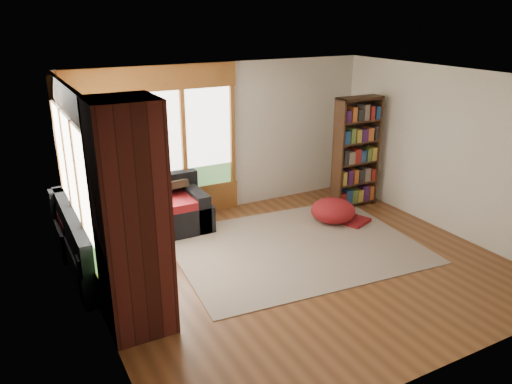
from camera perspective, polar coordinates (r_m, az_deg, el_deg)
name	(u,v)px	position (r m, az deg, el deg)	size (l,w,h in m)	color
floor	(300,265)	(7.17, 5.07, -8.28)	(5.50, 5.50, 0.00)	#5A3219
ceiling	(307,78)	(6.38, 5.80, 12.79)	(5.50, 5.50, 0.00)	white
wall_back	(224,138)	(8.77, -3.68, 6.15)	(5.50, 0.04, 2.60)	silver
wall_front	(454,253)	(4.94, 21.70, -6.51)	(5.50, 0.04, 2.60)	silver
wall_left	(91,216)	(5.70, -18.36, -2.57)	(0.04, 5.00, 2.60)	silver
wall_right	(449,152)	(8.45, 21.21, 4.30)	(0.04, 5.00, 2.60)	silver
windows_back	(158,144)	(8.31, -11.15, 5.40)	(2.82, 0.10, 1.90)	#975B26
windows_left	(74,180)	(6.81, -20.08, 1.32)	(0.10, 2.62, 1.90)	#975B26
roller_blind	(63,136)	(7.50, -21.24, 6.01)	(0.03, 0.72, 0.90)	#5F854C
brick_chimney	(131,221)	(5.44, -14.05, -3.20)	(0.70, 0.70, 2.60)	#471914
sectional_sofa	(130,229)	(7.76, -14.20, -4.10)	(2.20, 2.20, 0.80)	black
area_rug	(295,246)	(7.69, 4.53, -6.19)	(3.59, 2.74, 0.01)	beige
bookshelf	(356,153)	(9.13, 11.39, 4.43)	(0.86, 0.29, 2.00)	#3B2213
pouf	(333,210)	(8.56, 8.79, -2.03)	(0.75, 0.75, 0.40)	maroon
dog_tan	(145,192)	(7.71, -12.61, 0.02)	(1.14, 1.09, 0.56)	brown
dog_brindle	(110,213)	(7.15, -16.36, -2.35)	(0.73, 0.95, 0.47)	black
throw_pillows	(127,197)	(7.73, -14.49, -0.55)	(1.98, 1.68, 0.45)	#30261A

